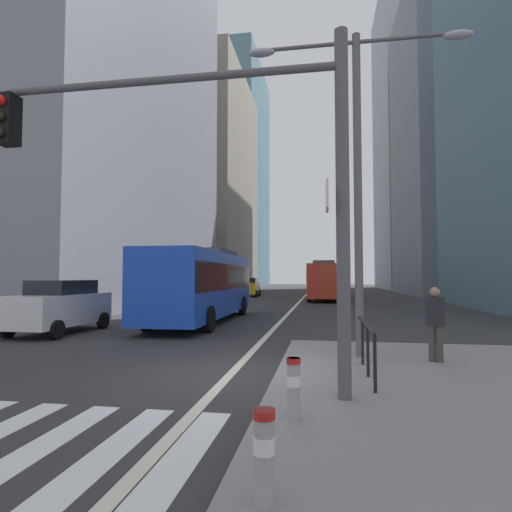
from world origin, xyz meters
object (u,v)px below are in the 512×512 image
city_bus_red_receding (325,279)px  street_lamp_post (357,147)px  car_receding_near (335,285)px  bollard_front (264,451)px  bollard_left (294,385)px  pedestrian_waiting (435,320)px  sedan_white_oncoming (60,306)px  traffic_signal_gantry (213,157)px  car_oncoming_mid (249,287)px  city_bus_blue_oncoming (204,282)px

city_bus_red_receding → street_lamp_post: bearing=-88.5°
city_bus_red_receding → car_receding_near: city_bus_red_receding is taller
car_receding_near → bollard_front: bearing=-92.3°
car_receding_near → street_lamp_post: bearing=-90.8°
bollard_left → pedestrian_waiting: 5.15m
sedan_white_oncoming → pedestrian_waiting: sedan_white_oncoming is taller
traffic_signal_gantry → bollard_front: 4.92m
car_receding_near → traffic_signal_gantry: size_ratio=0.67×
street_lamp_post → bollard_front: bearing=-101.5°
city_bus_red_receding → bollard_left: size_ratio=14.15×
sedan_white_oncoming → bollard_left: sedan_white_oncoming is taller
traffic_signal_gantry → street_lamp_post: size_ratio=0.81×
car_oncoming_mid → pedestrian_waiting: 33.85m
city_bus_red_receding → traffic_signal_gantry: bearing=-93.7°
city_bus_blue_oncoming → car_oncoming_mid: size_ratio=2.57×
traffic_signal_gantry → car_oncoming_mid: bearing=99.3°
city_bus_blue_oncoming → sedan_white_oncoming: size_ratio=2.53×
bollard_front → pedestrian_waiting: (3.01, 6.35, 0.49)m
street_lamp_post → pedestrian_waiting: 4.52m
bollard_left → pedestrian_waiting: bearing=55.3°
city_bus_red_receding → car_oncoming_mid: bearing=148.2°
car_oncoming_mid → pedestrian_waiting: size_ratio=2.52×
street_lamp_post → sedan_white_oncoming: bearing=161.2°
sedan_white_oncoming → bollard_left: 12.30m
car_oncoming_mid → car_receding_near: bearing=46.0°
traffic_signal_gantry → bollard_left: traffic_signal_gantry is taller
car_oncoming_mid → bollard_left: bearing=-78.8°
street_lamp_post → city_bus_blue_oncoming: bearing=128.2°
bollard_front → car_receding_near: bearing=87.7°
bollard_front → pedestrian_waiting: size_ratio=0.47×
car_oncoming_mid → traffic_signal_gantry: bearing=-80.7°
bollard_front → pedestrian_waiting: pedestrian_waiting is taller
city_bus_red_receding → pedestrian_waiting: 27.57m
city_bus_red_receding → car_receding_near: bearing=84.8°
city_bus_blue_oncoming → bollard_left: city_bus_blue_oncoming is taller
car_oncoming_mid → traffic_signal_gantry: size_ratio=0.66×
city_bus_red_receding → car_oncoming_mid: city_bus_red_receding is taller
city_bus_blue_oncoming → city_bus_red_receding: (5.61, 19.06, 0.00)m
bollard_left → city_bus_red_receding: bearing=89.0°
pedestrian_waiting → car_receding_near: bearing=91.5°
city_bus_red_receding → car_receding_near: 14.33m
sedan_white_oncoming → bollard_front: 13.73m
sedan_white_oncoming → traffic_signal_gantry: bearing=-42.4°
traffic_signal_gantry → car_receding_near: bearing=85.8°
city_bus_red_receding → bollard_left: 31.70m
city_bus_red_receding → car_receding_near: (1.30, 14.24, -0.85)m
car_oncoming_mid → car_receding_near: same height
car_oncoming_mid → bollard_front: bearing=-79.5°
city_bus_red_receding → car_receding_near: size_ratio=2.67×
sedan_white_oncoming → street_lamp_post: 11.87m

